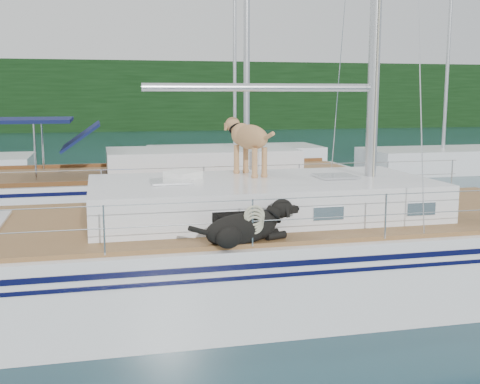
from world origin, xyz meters
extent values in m
plane|color=black|center=(0.00, 0.00, 0.00)|extent=(120.00, 120.00, 0.00)
cube|color=black|center=(0.00, 45.00, 3.00)|extent=(90.00, 3.00, 6.00)
cube|color=#595147|center=(0.00, 46.20, 0.60)|extent=(92.00, 1.00, 1.20)
cube|color=white|center=(0.00, 0.00, 0.50)|extent=(12.00, 3.80, 1.40)
cube|color=olive|center=(0.00, 0.00, 1.23)|extent=(11.52, 3.50, 0.06)
cube|color=white|center=(0.80, 0.00, 1.54)|extent=(5.20, 2.50, 0.55)
cylinder|color=silver|center=(0.80, 0.00, 3.21)|extent=(3.60, 0.12, 0.12)
cylinder|color=silver|center=(0.00, -1.75, 1.82)|extent=(10.56, 0.01, 0.01)
cylinder|color=silver|center=(0.00, 1.75, 1.82)|extent=(10.56, 0.01, 0.01)
cube|color=blue|center=(-1.36, 1.16, 1.29)|extent=(0.78, 0.59, 0.06)
cube|color=white|center=(-0.37, 0.37, 1.87)|extent=(0.62, 0.61, 0.12)
torus|color=beige|center=(0.22, -1.75, 1.62)|extent=(0.33, 0.10, 0.33)
cube|color=white|center=(-0.24, 6.50, 0.45)|extent=(11.00, 3.50, 1.30)
cube|color=olive|center=(-0.24, 6.50, 1.10)|extent=(10.56, 3.29, 0.06)
cube|color=white|center=(0.96, 6.50, 1.45)|extent=(4.80, 2.30, 0.55)
cube|color=#111B48|center=(-3.44, 6.50, 2.50)|extent=(2.40, 2.30, 0.08)
cube|color=white|center=(4.00, 16.00, 0.40)|extent=(7.20, 3.00, 1.10)
cylinder|color=silver|center=(4.00, 16.00, 6.00)|extent=(0.14, 0.14, 11.00)
cube|color=white|center=(12.00, 13.00, 0.40)|extent=(6.40, 3.00, 1.10)
cylinder|color=silver|center=(12.00, 13.00, 6.00)|extent=(0.14, 0.14, 11.00)
camera|label=1|loc=(-1.63, -8.82, 3.10)|focal=45.00mm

